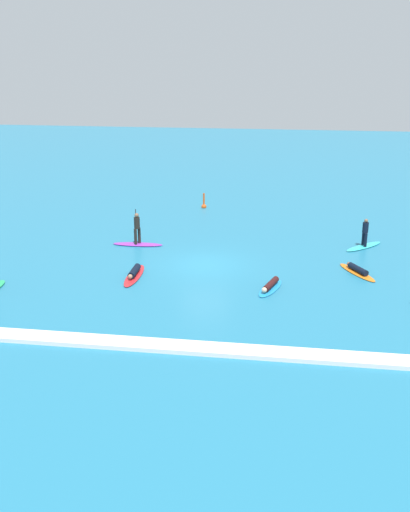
% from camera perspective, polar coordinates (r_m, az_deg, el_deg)
% --- Properties ---
extents(ground_plane, '(120.00, 120.00, 0.00)m').
position_cam_1_polar(ground_plane, '(30.76, -0.00, -0.88)').
color(ground_plane, teal).
rests_on(ground_plane, ground).
extents(surfer_on_blue_board, '(1.45, 2.57, 0.38)m').
position_cam_1_polar(surfer_on_blue_board, '(27.76, 6.40, -2.96)').
color(surfer_on_blue_board, '#1E8CD1').
rests_on(surfer_on_blue_board, ground_plane).
extents(surfer_on_purple_board, '(2.94, 0.87, 2.05)m').
position_cam_1_polar(surfer_on_purple_board, '(34.06, -6.63, 1.85)').
color(surfer_on_purple_board, purple).
rests_on(surfer_on_purple_board, ground_plane).
extents(surfer_on_teal_board, '(2.51, 2.51, 1.70)m').
position_cam_1_polar(surfer_on_teal_board, '(34.70, 15.33, 1.49)').
color(surfer_on_teal_board, '#33C6CC').
rests_on(surfer_on_teal_board, ground_plane).
extents(surfer_on_orange_board, '(1.97, 2.80, 0.39)m').
position_cam_1_polar(surfer_on_orange_board, '(30.57, 14.69, -1.39)').
color(surfer_on_orange_board, orange).
rests_on(surfer_on_orange_board, ground_plane).
extents(surfer_on_red_board, '(0.71, 3.13, 0.43)m').
position_cam_1_polar(surfer_on_red_board, '(29.34, -6.95, -1.73)').
color(surfer_on_red_board, red).
rests_on(surfer_on_red_board, ground_plane).
extents(marker_buoy, '(0.37, 0.37, 1.17)m').
position_cam_1_polar(marker_buoy, '(42.31, -0.11, 5.01)').
color(marker_buoy, '#E55119').
rests_on(marker_buoy, ground_plane).
extents(wave_crest, '(24.52, 0.90, 0.18)m').
position_cam_1_polar(wave_crest, '(22.29, -3.44, -8.82)').
color(wave_crest, white).
rests_on(wave_crest, ground_plane).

